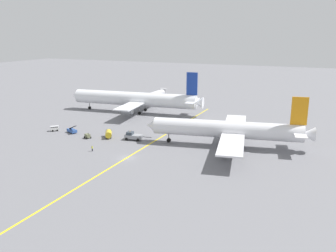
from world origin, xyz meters
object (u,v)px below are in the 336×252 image
at_px(gse_gpu_cart_small, 87,136).
at_px(airliner_at_gate_left, 135,99).
at_px(gse_fuel_bowser_stubby, 109,133).
at_px(jet_bridge, 159,93).
at_px(airliner_being_pushed, 228,130).
at_px(gse_belt_loader_portside, 72,130).
at_px(gse_baggage_cart_near_cluster, 55,128).
at_px(ground_crew_wing_walker_right, 92,148).
at_px(pushback_tug, 133,136).

bearing_deg(gse_gpu_cart_small, airliner_at_gate_left, 96.90).
relative_size(gse_fuel_bowser_stubby, jet_bridge, 0.31).
bearing_deg(gse_fuel_bowser_stubby, airliner_at_gate_left, 106.13).
bearing_deg(jet_bridge, airliner_being_pushed, -48.69).
bearing_deg(airliner_at_gate_left, gse_gpu_cart_small, -83.10).
height_order(gse_belt_loader_portside, jet_bridge, jet_bridge).
height_order(gse_baggage_cart_near_cluster, ground_crew_wing_walker_right, gse_baggage_cart_near_cluster).
distance_m(gse_baggage_cart_near_cluster, gse_gpu_cart_small, 15.76).
bearing_deg(gse_belt_loader_portside, gse_fuel_bowser_stubby, 1.28).
bearing_deg(gse_belt_loader_portside, gse_baggage_cart_near_cluster, -175.87).
distance_m(pushback_tug, gse_baggage_cart_near_cluster, 29.55).
bearing_deg(airliner_being_pushed, jet_bridge, 131.31).
distance_m(gse_baggage_cart_near_cluster, ground_crew_wing_walker_right, 27.52).
height_order(gse_baggage_cart_near_cluster, gse_fuel_bowser_stubby, gse_fuel_bowser_stubby).
bearing_deg(airliner_at_gate_left, ground_crew_wing_walker_right, -74.46).
relative_size(airliner_being_pushed, pushback_tug, 5.64).
height_order(airliner_at_gate_left, gse_baggage_cart_near_cluster, airliner_at_gate_left).
xyz_separation_m(airliner_at_gate_left, jet_bridge, (-1.69, 26.31, -1.68)).
height_order(gse_belt_loader_portside, gse_gpu_cart_small, gse_belt_loader_portside).
xyz_separation_m(airliner_at_gate_left, pushback_tug, (18.74, -34.98, -4.47)).
bearing_deg(airliner_being_pushed, gse_gpu_cart_small, -166.73).
bearing_deg(jet_bridge, gse_fuel_bowser_stubby, -79.01).
relative_size(airliner_being_pushed, jet_bridge, 2.94).
bearing_deg(airliner_being_pushed, gse_fuel_bowser_stubby, -169.90).
distance_m(gse_fuel_bowser_stubby, jet_bridge, 63.64).
height_order(gse_baggage_cart_near_cluster, jet_bridge, jet_bridge).
bearing_deg(gse_gpu_cart_small, gse_belt_loader_portside, 159.98).
relative_size(gse_belt_loader_portside, gse_gpu_cart_small, 1.94).
relative_size(airliner_at_gate_left, gse_belt_loader_portside, 11.72).
relative_size(gse_baggage_cart_near_cluster, ground_crew_wing_walker_right, 1.90).
xyz_separation_m(gse_baggage_cart_near_cluster, gse_belt_loader_portside, (6.91, 0.50, -0.04)).
relative_size(airliner_being_pushed, gse_belt_loader_portside, 9.63).
height_order(gse_fuel_bowser_stubby, gse_gpu_cart_small, gse_fuel_bowser_stubby).
distance_m(gse_baggage_cart_near_cluster, jet_bridge, 63.96).
height_order(airliner_being_pushed, ground_crew_wing_walker_right, airliner_being_pushed).
bearing_deg(gse_baggage_cart_near_cluster, gse_fuel_bowser_stubby, 2.21).
height_order(airliner_at_gate_left, pushback_tug, airliner_at_gate_left).
height_order(gse_belt_loader_portside, gse_fuel_bowser_stubby, gse_belt_loader_portside).
bearing_deg(gse_belt_loader_portside, jet_bridge, 88.03).
xyz_separation_m(airliner_at_gate_left, gse_fuel_bowser_stubby, (10.44, -36.11, -4.33)).
bearing_deg(airliner_being_pushed, pushback_tug, -169.21).
bearing_deg(gse_baggage_cart_near_cluster, jet_bridge, 81.84).
xyz_separation_m(airliner_being_pushed, gse_belt_loader_portside, (-51.23, -6.90, -4.19)).
relative_size(gse_baggage_cart_near_cluster, gse_belt_loader_portside, 0.61).
distance_m(gse_gpu_cart_small, ground_crew_wing_walker_right, 13.35).
distance_m(airliner_at_gate_left, ground_crew_wing_walker_right, 51.57).
relative_size(gse_belt_loader_portside, jet_bridge, 0.31).
xyz_separation_m(gse_baggage_cart_near_cluster, gse_fuel_bowser_stubby, (21.19, 0.82, 0.47)).
bearing_deg(gse_belt_loader_portside, ground_crew_wing_walker_right, -36.54).
relative_size(gse_baggage_cart_near_cluster, gse_fuel_bowser_stubby, 0.59).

